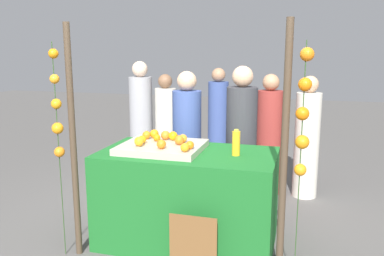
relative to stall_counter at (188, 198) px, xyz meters
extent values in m
plane|color=#565451|center=(0.00, 0.00, -0.45)|extent=(24.00, 24.00, 0.00)
cube|color=#196023|center=(0.00, 0.00, 0.00)|extent=(1.64, 0.89, 0.90)
cube|color=#B2AD99|center=(-0.25, 0.00, 0.48)|extent=(0.76, 0.66, 0.06)
sphere|color=orange|center=(-0.09, 0.02, 0.56)|extent=(0.09, 0.09, 0.09)
sphere|color=orange|center=(-0.43, -0.14, 0.56)|extent=(0.09, 0.09, 0.09)
sphere|color=orange|center=(-0.20, 0.18, 0.56)|extent=(0.09, 0.09, 0.09)
sphere|color=orange|center=(-0.44, -0.04, 0.55)|extent=(0.08, 0.08, 0.08)
sphere|color=orange|center=(0.04, -0.22, 0.55)|extent=(0.08, 0.08, 0.08)
sphere|color=orange|center=(-0.28, 0.18, 0.56)|extent=(0.09, 0.09, 0.09)
sphere|color=orange|center=(-0.34, 0.10, 0.55)|extent=(0.07, 0.07, 0.07)
sphere|color=orange|center=(-0.08, 0.11, 0.55)|extent=(0.08, 0.08, 0.08)
sphere|color=orange|center=(-0.19, -0.18, 0.55)|extent=(0.09, 0.09, 0.09)
sphere|color=orange|center=(-0.42, 0.22, 0.56)|extent=(0.09, 0.09, 0.09)
sphere|color=orange|center=(-0.47, 0.16, 0.55)|extent=(0.08, 0.08, 0.08)
sphere|color=orange|center=(0.06, -0.12, 0.55)|extent=(0.08, 0.08, 0.08)
cylinder|color=gold|center=(0.45, 0.01, 0.56)|extent=(0.07, 0.07, 0.22)
cylinder|color=yellow|center=(0.45, 0.01, 0.68)|extent=(0.04, 0.04, 0.02)
cube|color=brown|center=(0.22, -0.58, -0.19)|extent=(0.40, 0.01, 0.55)
cube|color=black|center=(0.22, -0.57, -0.19)|extent=(0.37, 0.02, 0.53)
cylinder|color=#384C8C|center=(-0.23, 0.76, 0.25)|extent=(0.32, 0.32, 1.40)
sphere|color=tan|center=(-0.23, 0.76, 1.05)|extent=(0.22, 0.22, 0.22)
cylinder|color=#333338|center=(0.38, 0.80, 0.27)|extent=(0.34, 0.34, 1.45)
sphere|color=tan|center=(0.38, 0.80, 1.11)|extent=(0.23, 0.23, 0.23)
cylinder|color=beige|center=(1.08, 1.61, 0.21)|extent=(0.31, 0.31, 1.33)
sphere|color=tan|center=(1.08, 1.61, 0.98)|extent=(0.21, 0.21, 0.21)
cylinder|color=#384C8C|center=(-0.26, 2.56, 0.23)|extent=(0.31, 0.31, 1.36)
sphere|color=#A87A59|center=(-0.26, 2.56, 1.01)|extent=(0.21, 0.21, 0.21)
cylinder|color=maroon|center=(0.62, 1.58, 0.22)|extent=(0.31, 0.31, 1.34)
sphere|color=#A87A59|center=(0.62, 1.58, 0.99)|extent=(0.21, 0.21, 0.21)
cylinder|color=beige|center=(-0.89, 1.90, 0.20)|extent=(0.30, 0.30, 1.30)
sphere|color=brown|center=(-0.89, 1.90, 0.95)|extent=(0.20, 0.20, 0.20)
cylinder|color=#99999E|center=(-1.28, 1.92, 0.28)|extent=(0.34, 0.34, 1.46)
sphere|color=beige|center=(-1.28, 1.92, 1.12)|extent=(0.23, 0.23, 0.23)
cylinder|color=#473828|center=(-0.90, -0.49, 0.58)|extent=(0.06, 0.06, 2.07)
cylinder|color=#473828|center=(0.90, -0.49, 0.58)|extent=(0.06, 0.06, 2.07)
cylinder|color=#2D4C23|center=(-1.01, -0.54, 0.50)|extent=(0.01, 0.01, 1.91)
sphere|color=orange|center=(-1.01, -0.53, 1.36)|extent=(0.08, 0.08, 0.08)
sphere|color=orange|center=(-1.01, -0.53, 1.15)|extent=(0.08, 0.08, 0.08)
sphere|color=orange|center=(-1.00, -0.54, 0.94)|extent=(0.09, 0.09, 0.09)
sphere|color=orange|center=(-1.00, -0.55, 0.73)|extent=(0.10, 0.10, 0.10)
sphere|color=orange|center=(-1.00, -0.54, 0.52)|extent=(0.09, 0.09, 0.09)
cylinder|color=#2D4C23|center=(1.02, -0.51, 0.50)|extent=(0.01, 0.01, 1.91)
sphere|color=orange|center=(1.03, -0.50, 1.36)|extent=(0.10, 0.10, 0.10)
sphere|color=orange|center=(1.02, -0.52, 1.15)|extent=(0.10, 0.10, 0.10)
sphere|color=orange|center=(1.02, -0.51, 0.94)|extent=(0.10, 0.10, 0.10)
sphere|color=orange|center=(1.02, -0.51, 0.73)|extent=(0.10, 0.10, 0.10)
sphere|color=orange|center=(1.02, -0.52, 0.52)|extent=(0.09, 0.09, 0.09)
camera|label=1|loc=(1.02, -3.45, 1.39)|focal=37.22mm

